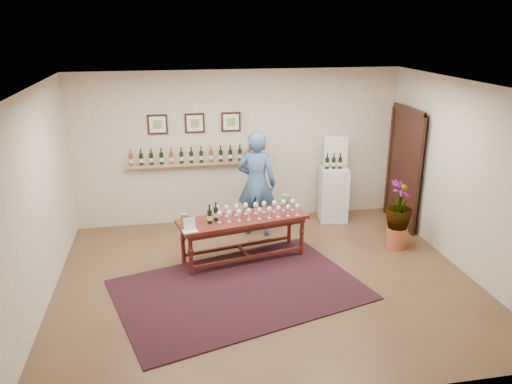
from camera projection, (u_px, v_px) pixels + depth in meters
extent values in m
plane|color=brown|center=(266.00, 280.00, 7.30)|extent=(6.00, 6.00, 0.00)
plane|color=beige|center=(239.00, 147.00, 9.17)|extent=(6.00, 0.00, 6.00)
plane|color=beige|center=(322.00, 277.00, 4.52)|extent=(6.00, 0.00, 6.00)
plane|color=beige|center=(35.00, 204.00, 6.33)|extent=(0.00, 5.00, 5.00)
plane|color=beige|center=(465.00, 178.00, 7.36)|extent=(0.00, 5.00, 5.00)
plane|color=beige|center=(267.00, 87.00, 6.39)|extent=(6.00, 6.00, 0.00)
cube|color=tan|center=(197.00, 164.00, 9.03)|extent=(2.50, 0.16, 0.04)
cube|color=black|center=(406.00, 169.00, 9.04)|extent=(0.10, 1.00, 2.10)
cube|color=black|center=(404.00, 169.00, 9.03)|extent=(0.04, 1.12, 2.22)
cube|color=black|center=(158.00, 124.00, 8.74)|extent=(0.35, 0.03, 0.35)
cube|color=white|center=(158.00, 125.00, 8.73)|extent=(0.28, 0.01, 0.28)
cube|color=#7F9F4F|center=(158.00, 125.00, 8.72)|extent=(0.15, 0.00, 0.15)
cube|color=black|center=(195.00, 123.00, 8.86)|extent=(0.35, 0.03, 0.35)
cube|color=white|center=(195.00, 123.00, 8.84)|extent=(0.28, 0.01, 0.28)
cube|color=#7F9F4F|center=(195.00, 123.00, 8.83)|extent=(0.15, 0.00, 0.15)
cube|color=black|center=(231.00, 122.00, 8.97)|extent=(0.35, 0.03, 0.35)
cube|color=white|center=(231.00, 122.00, 8.95)|extent=(0.28, 0.01, 0.28)
cube|color=#7F9F4F|center=(231.00, 122.00, 8.95)|extent=(0.15, 0.00, 0.15)
cube|color=#48170C|center=(240.00, 289.00, 7.04)|extent=(3.81, 3.06, 0.02)
cube|color=#451511|center=(243.00, 219.00, 7.74)|extent=(2.10, 1.05, 0.05)
cube|color=#451511|center=(243.00, 223.00, 7.76)|extent=(1.97, 0.91, 0.09)
cylinder|color=#451511|center=(191.00, 256.00, 7.32)|extent=(0.08, 0.08, 0.66)
cylinder|color=#451511|center=(302.00, 236.00, 7.98)|extent=(0.08, 0.08, 0.66)
cylinder|color=#451511|center=(183.00, 244.00, 7.72)|extent=(0.08, 0.08, 0.66)
cylinder|color=#451511|center=(289.00, 226.00, 8.38)|extent=(0.08, 0.08, 0.66)
cube|color=#451511|center=(249.00, 258.00, 7.72)|extent=(1.80, 0.43, 0.05)
cube|color=#451511|center=(238.00, 246.00, 8.12)|extent=(1.80, 0.43, 0.05)
cube|color=#451511|center=(243.00, 252.00, 7.92)|extent=(0.14, 0.46, 0.05)
cube|color=white|center=(190.00, 224.00, 7.22)|extent=(0.23, 0.19, 0.19)
cube|color=silver|center=(333.00, 194.00, 9.41)|extent=(0.57, 0.57, 1.01)
cube|color=white|center=(336.00, 151.00, 9.26)|extent=(0.44, 0.09, 0.61)
cone|color=#AD5939|center=(396.00, 238.00, 8.29)|extent=(0.35, 0.35, 0.37)
imported|color=#163616|center=(399.00, 209.00, 8.12)|extent=(0.75, 0.75, 0.64)
imported|color=#3B5C8D|center=(257.00, 184.00, 8.62)|extent=(0.79, 0.65, 1.87)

